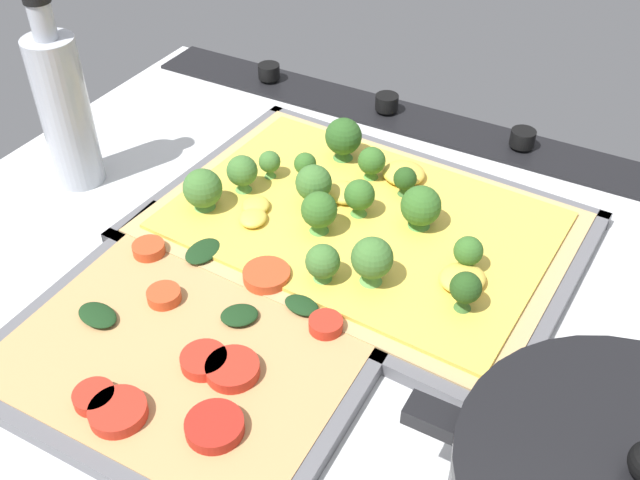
{
  "coord_description": "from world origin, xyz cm",
  "views": [
    {
      "loc": [
        -22.27,
        40.77,
        44.84
      ],
      "look_at": [
        1.7,
        -2.6,
        3.67
      ],
      "focal_mm": 40.8,
      "sensor_mm": 36.0,
      "label": 1
    }
  ],
  "objects_px": {
    "baking_tray_back": "(196,345)",
    "veggie_pizza_back": "(196,340)",
    "oil_bottle": "(64,107)",
    "baking_tray_front": "(361,231)",
    "broccoli_pizza": "(355,217)"
  },
  "relations": [
    {
      "from": "baking_tray_front",
      "to": "oil_bottle",
      "type": "bearing_deg",
      "value": 11.32
    },
    {
      "from": "baking_tray_back",
      "to": "broccoli_pizza",
      "type": "bearing_deg",
      "value": -103.24
    },
    {
      "from": "veggie_pizza_back",
      "to": "oil_bottle",
      "type": "relative_size",
      "value": 1.28
    },
    {
      "from": "veggie_pizza_back",
      "to": "oil_bottle",
      "type": "bearing_deg",
      "value": -28.42
    },
    {
      "from": "baking_tray_front",
      "to": "broccoli_pizza",
      "type": "height_order",
      "value": "broccoli_pizza"
    },
    {
      "from": "oil_bottle",
      "to": "baking_tray_front",
      "type": "bearing_deg",
      "value": -168.68
    },
    {
      "from": "baking_tray_back",
      "to": "veggie_pizza_back",
      "type": "relative_size",
      "value": 1.09
    },
    {
      "from": "baking_tray_front",
      "to": "baking_tray_back",
      "type": "height_order",
      "value": "same"
    },
    {
      "from": "broccoli_pizza",
      "to": "oil_bottle",
      "type": "height_order",
      "value": "oil_bottle"
    },
    {
      "from": "baking_tray_front",
      "to": "veggie_pizza_back",
      "type": "xyz_separation_m",
      "value": [
        0.05,
        0.2,
        0.01
      ]
    },
    {
      "from": "baking_tray_front",
      "to": "veggie_pizza_back",
      "type": "height_order",
      "value": "veggie_pizza_back"
    },
    {
      "from": "broccoli_pizza",
      "to": "oil_bottle",
      "type": "xyz_separation_m",
      "value": [
        0.3,
        0.06,
        0.07
      ]
    },
    {
      "from": "baking_tray_back",
      "to": "veggie_pizza_back",
      "type": "distance_m",
      "value": 0.01
    },
    {
      "from": "baking_tray_front",
      "to": "broccoli_pizza",
      "type": "bearing_deg",
      "value": 14.89
    },
    {
      "from": "baking_tray_front",
      "to": "baking_tray_back",
      "type": "xyz_separation_m",
      "value": [
        0.05,
        0.2,
        0.0
      ]
    }
  ]
}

